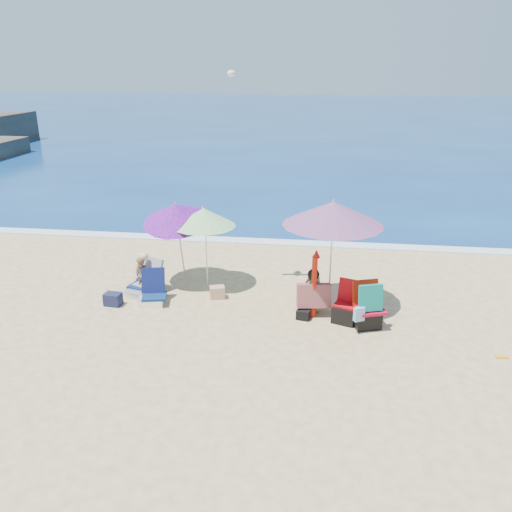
# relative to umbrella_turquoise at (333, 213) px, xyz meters

# --- Properties ---
(ground) EXTENTS (120.00, 120.00, 0.00)m
(ground) POSITION_rel_umbrella_turquoise_xyz_m (-1.27, -1.04, -2.08)
(ground) COLOR #D8BC84
(ground) RESTS_ON ground
(sea) EXTENTS (120.00, 80.00, 0.12)m
(sea) POSITION_rel_umbrella_turquoise_xyz_m (-1.27, 43.96, -2.13)
(sea) COLOR navy
(sea) RESTS_ON ground
(foam) EXTENTS (120.00, 0.50, 0.04)m
(foam) POSITION_rel_umbrella_turquoise_xyz_m (-1.27, 4.06, -2.06)
(foam) COLOR white
(foam) RESTS_ON ground
(umbrella_turquoise) EXTENTS (2.55, 2.55, 2.37)m
(umbrella_turquoise) POSITION_rel_umbrella_turquoise_xyz_m (0.00, 0.00, 0.00)
(umbrella_turquoise) COLOR silver
(umbrella_turquoise) RESTS_ON ground
(umbrella_striped) EXTENTS (1.54, 1.54, 1.92)m
(umbrella_striped) POSITION_rel_umbrella_turquoise_xyz_m (-2.86, 0.76, -0.41)
(umbrella_striped) COLOR white
(umbrella_striped) RESTS_ON ground
(umbrella_blue) EXTENTS (1.58, 1.65, 2.12)m
(umbrella_blue) POSITION_rel_umbrella_turquoise_xyz_m (-3.51, 0.79, -0.35)
(umbrella_blue) COLOR silver
(umbrella_blue) RESTS_ON ground
(furled_umbrella) EXTENTS (0.16, 0.16, 1.48)m
(furled_umbrella) POSITION_rel_umbrella_turquoise_xyz_m (-0.31, -0.51, -1.27)
(furled_umbrella) COLOR red
(furled_umbrella) RESTS_ON ground
(chair_navy) EXTENTS (0.67, 0.74, 0.72)m
(chair_navy) POSITION_rel_umbrella_turquoise_xyz_m (-3.81, -0.34, -1.89)
(chair_navy) COLOR #0D274D
(chair_navy) RESTS_ON ground
(chair_rainbow) EXTENTS (0.82, 0.97, 0.77)m
(chair_rainbow) POSITION_rel_umbrella_turquoise_xyz_m (-4.12, 0.09, -1.88)
(chair_rainbow) COLOR #EA6952
(chair_rainbow) RESTS_ON ground
(camp_chair_left) EXTENTS (0.61, 0.63, 0.84)m
(camp_chair_left) POSITION_rel_umbrella_turquoise_xyz_m (0.35, -0.62, -1.83)
(camp_chair_left) COLOR #A00B10
(camp_chair_left) RESTS_ON ground
(camp_chair_right) EXTENTS (0.70, 0.75, 0.96)m
(camp_chair_right) POSITION_rel_umbrella_turquoise_xyz_m (0.74, -0.82, -1.74)
(camp_chair_right) COLOR #B80D2C
(camp_chair_right) RESTS_ON ground
(person_center) EXTENTS (0.72, 0.69, 1.01)m
(person_center) POSITION_rel_umbrella_turquoise_xyz_m (-0.33, -0.37, -1.59)
(person_center) COLOR tan
(person_center) RESTS_ON ground
(person_left) EXTENTS (0.66, 0.78, 0.93)m
(person_left) POSITION_rel_umbrella_turquoise_xyz_m (-4.20, 0.23, -1.66)
(person_left) COLOR tan
(person_left) RESTS_ON ground
(bag_navy_a) EXTENTS (0.38, 0.29, 0.27)m
(bag_navy_a) POSITION_rel_umbrella_turquoise_xyz_m (-4.62, -0.54, -1.95)
(bag_navy_a) COLOR #1A1D3A
(bag_navy_a) RESTS_ON ground
(bag_black_a) EXTENTS (0.35, 0.28, 0.23)m
(bag_black_a) POSITION_rel_umbrella_turquoise_xyz_m (-4.25, 0.61, -1.97)
(bag_black_a) COLOR black
(bag_black_a) RESTS_ON ground
(bag_tan) EXTENTS (0.37, 0.31, 0.28)m
(bag_tan) POSITION_rel_umbrella_turquoise_xyz_m (-2.46, 0.11, -1.95)
(bag_tan) COLOR tan
(bag_tan) RESTS_ON ground
(bag_navy_b) EXTENTS (0.50, 0.40, 0.33)m
(bag_navy_b) POSITION_rel_umbrella_turquoise_xyz_m (0.39, -0.52, -1.92)
(bag_navy_b) COLOR #191937
(bag_navy_b) RESTS_ON ground
(bag_black_b) EXTENTS (0.30, 0.24, 0.20)m
(bag_black_b) POSITION_rel_umbrella_turquoise_xyz_m (-0.51, -0.66, -1.98)
(bag_black_b) COLOR black
(bag_black_b) RESTS_ON ground
(orange_item) EXTENTS (0.22, 0.11, 0.03)m
(orange_item) POSITION_rel_umbrella_turquoise_xyz_m (3.07, -1.67, -2.07)
(orange_item) COLOR orange
(orange_item) RESTS_ON ground
(seagull) EXTENTS (0.76, 0.38, 0.14)m
(seagull) POSITION_rel_umbrella_turquoise_xyz_m (-2.19, 0.85, 2.65)
(seagull) COLOR silver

